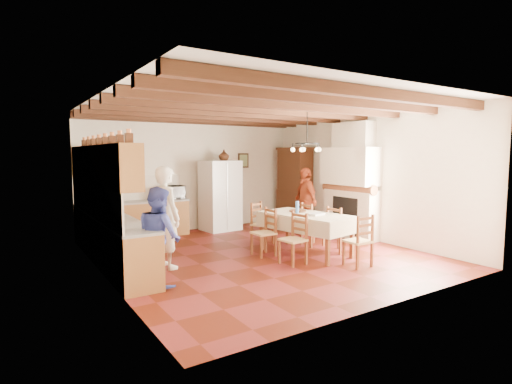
% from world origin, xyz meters
% --- Properties ---
extents(floor, '(6.00, 6.50, 0.02)m').
position_xyz_m(floor, '(0.00, 0.00, -0.01)').
color(floor, '#4D1509').
rests_on(floor, ground).
extents(ceiling, '(6.00, 6.50, 0.02)m').
position_xyz_m(ceiling, '(0.00, 0.00, 3.01)').
color(ceiling, silver).
rests_on(ceiling, ground).
extents(wall_back, '(6.00, 0.02, 3.00)m').
position_xyz_m(wall_back, '(0.00, 3.26, 1.50)').
color(wall_back, silver).
rests_on(wall_back, ground).
extents(wall_front, '(6.00, 0.02, 3.00)m').
position_xyz_m(wall_front, '(0.00, -3.26, 1.50)').
color(wall_front, silver).
rests_on(wall_front, ground).
extents(wall_left, '(0.02, 6.50, 3.00)m').
position_xyz_m(wall_left, '(-3.01, 0.00, 1.50)').
color(wall_left, silver).
rests_on(wall_left, ground).
extents(wall_right, '(0.02, 6.50, 3.00)m').
position_xyz_m(wall_right, '(3.01, 0.00, 1.50)').
color(wall_right, silver).
rests_on(wall_right, ground).
extents(ceiling_beams, '(6.00, 6.30, 0.16)m').
position_xyz_m(ceiling_beams, '(0.00, 0.00, 2.91)').
color(ceiling_beams, '#3A1F12').
rests_on(ceiling_beams, ground).
extents(lower_cabinets_left, '(0.60, 4.30, 0.86)m').
position_xyz_m(lower_cabinets_left, '(-2.70, 1.05, 0.43)').
color(lower_cabinets_left, brown).
rests_on(lower_cabinets_left, ground).
extents(lower_cabinets_back, '(2.30, 0.60, 0.86)m').
position_xyz_m(lower_cabinets_back, '(-1.55, 2.95, 0.43)').
color(lower_cabinets_back, brown).
rests_on(lower_cabinets_back, ground).
extents(countertop_left, '(0.62, 4.30, 0.04)m').
position_xyz_m(countertop_left, '(-2.70, 1.05, 0.88)').
color(countertop_left, slate).
rests_on(countertop_left, lower_cabinets_left).
extents(countertop_back, '(2.34, 0.62, 0.04)m').
position_xyz_m(countertop_back, '(-1.55, 2.95, 0.88)').
color(countertop_back, slate).
rests_on(countertop_back, lower_cabinets_back).
extents(backsplash_left, '(0.03, 4.30, 0.60)m').
position_xyz_m(backsplash_left, '(-2.98, 1.05, 1.20)').
color(backsplash_left, beige).
rests_on(backsplash_left, ground).
extents(backsplash_back, '(2.30, 0.03, 0.60)m').
position_xyz_m(backsplash_back, '(-1.55, 3.23, 1.20)').
color(backsplash_back, beige).
rests_on(backsplash_back, ground).
extents(upper_cabinets, '(0.35, 4.20, 0.70)m').
position_xyz_m(upper_cabinets, '(-2.83, 1.05, 1.85)').
color(upper_cabinets, brown).
rests_on(upper_cabinets, ground).
extents(fireplace, '(0.56, 1.60, 2.80)m').
position_xyz_m(fireplace, '(2.72, 0.20, 1.40)').
color(fireplace, beige).
rests_on(fireplace, ground).
extents(wall_picture, '(0.34, 0.03, 0.42)m').
position_xyz_m(wall_picture, '(1.55, 3.23, 1.85)').
color(wall_picture, '#322417').
rests_on(wall_picture, ground).
extents(refrigerator, '(1.00, 0.85, 1.86)m').
position_xyz_m(refrigerator, '(0.55, 2.77, 0.93)').
color(refrigerator, white).
rests_on(refrigerator, floor).
extents(hutch, '(0.59, 1.25, 2.22)m').
position_xyz_m(hutch, '(2.75, 2.36, 1.11)').
color(hutch, '#392312').
rests_on(hutch, floor).
extents(dining_table, '(1.30, 2.05, 0.83)m').
position_xyz_m(dining_table, '(0.81, -0.47, 0.75)').
color(dining_table, beige).
rests_on(dining_table, floor).
extents(chandelier, '(0.47, 0.47, 0.03)m').
position_xyz_m(chandelier, '(0.81, -0.47, 2.25)').
color(chandelier, black).
rests_on(chandelier, ground).
extents(chair_left_near, '(0.44, 0.46, 0.96)m').
position_xyz_m(chair_left_near, '(0.11, -0.94, 0.48)').
color(chair_left_near, brown).
rests_on(chair_left_near, floor).
extents(chair_left_far, '(0.41, 0.43, 0.96)m').
position_xyz_m(chair_left_far, '(0.01, -0.13, 0.48)').
color(chair_left_far, brown).
rests_on(chair_left_far, floor).
extents(chair_right_near, '(0.42, 0.44, 0.96)m').
position_xyz_m(chair_right_near, '(1.52, -0.72, 0.48)').
color(chair_right_near, brown).
rests_on(chair_right_near, floor).
extents(chair_right_far, '(0.43, 0.44, 0.96)m').
position_xyz_m(chair_right_far, '(1.44, 0.04, 0.48)').
color(chair_right_far, brown).
rests_on(chair_right_far, floor).
extents(chair_end_near, '(0.43, 0.41, 0.96)m').
position_xyz_m(chair_end_near, '(1.04, -1.68, 0.48)').
color(chair_end_near, brown).
rests_on(chair_end_near, floor).
extents(chair_end_far, '(0.54, 0.53, 0.96)m').
position_xyz_m(chair_end_far, '(0.53, 0.70, 0.48)').
color(chair_end_far, brown).
rests_on(chair_end_far, floor).
extents(person_man, '(0.55, 0.73, 1.84)m').
position_xyz_m(person_man, '(-1.92, 0.12, 0.92)').
color(person_man, white).
rests_on(person_man, floor).
extents(person_woman_blue, '(0.67, 0.82, 1.55)m').
position_xyz_m(person_woman_blue, '(-2.36, -0.75, 0.77)').
color(person_woman_blue, '#3A459D').
rests_on(person_woman_blue, floor).
extents(person_woman_red, '(0.62, 1.06, 1.70)m').
position_xyz_m(person_woman_red, '(2.06, 1.04, 0.85)').
color(person_woman_red, '#AC4122').
rests_on(person_woman_red, floor).
extents(microwave, '(0.69, 0.55, 0.33)m').
position_xyz_m(microwave, '(-0.74, 2.95, 1.07)').
color(microwave, silver).
rests_on(microwave, countertop_back).
extents(fridge_vase, '(0.35, 0.35, 0.29)m').
position_xyz_m(fridge_vase, '(0.67, 2.77, 2.01)').
color(fridge_vase, '#392312').
rests_on(fridge_vase, refrigerator).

